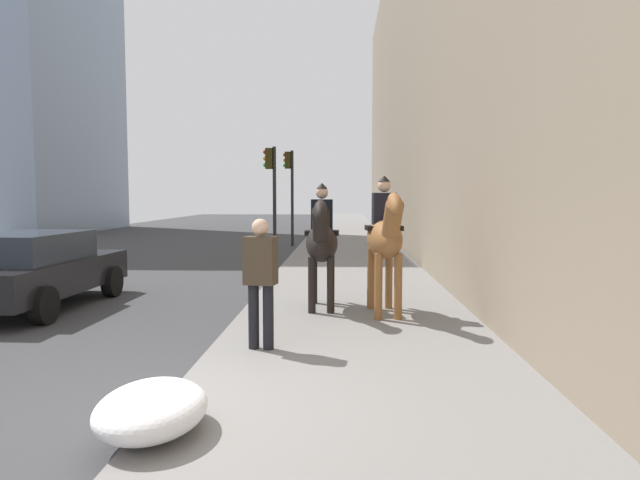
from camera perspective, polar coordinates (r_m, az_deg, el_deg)
sidewalk_slab at (r=5.57m, az=4.73°, el=-17.20°), size 120.00×3.96×0.12m
mounted_horse_near at (r=9.98m, az=0.18°, el=-0.06°), size 2.15×0.61×2.22m
mounted_horse_far at (r=9.54m, az=6.52°, el=0.30°), size 2.15×0.69×2.33m
pedestrian_greeting at (r=7.41m, az=-5.96°, el=-3.46°), size 0.33×0.44×1.70m
car_near_lane at (r=11.86m, az=-26.73°, el=-2.59°), size 4.26×2.08×1.44m
traffic_light_near_curb at (r=19.54m, az=-4.84°, el=5.66°), size 0.20×0.44×3.78m
traffic_light_far_curb at (r=24.04m, az=-3.00°, el=5.77°), size 0.20×0.44×4.00m
snow_pile_near at (r=5.18m, az=-16.49°, el=-15.92°), size 1.19×0.91×0.41m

